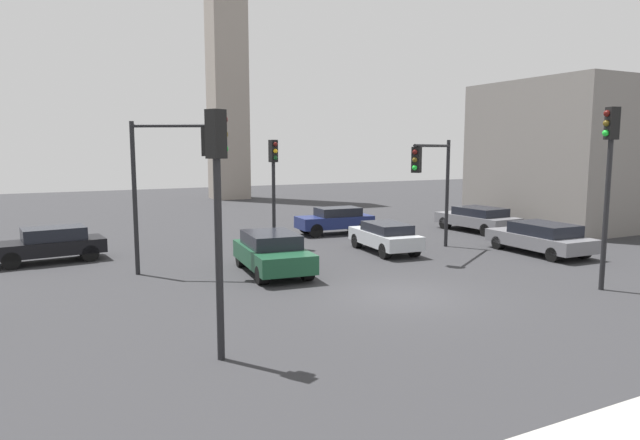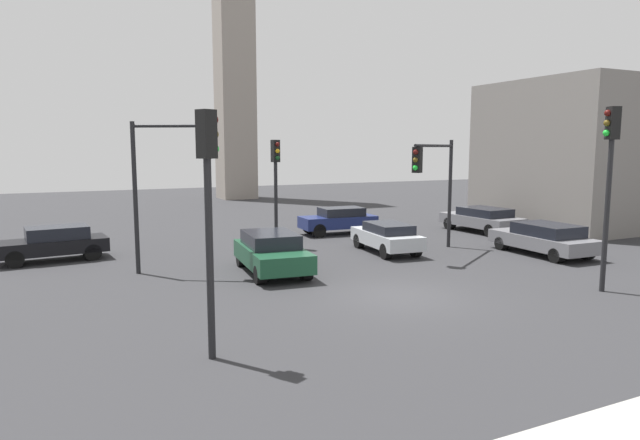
{
  "view_description": "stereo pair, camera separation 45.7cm",
  "coord_description": "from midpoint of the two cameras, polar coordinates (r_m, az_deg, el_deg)",
  "views": [
    {
      "loc": [
        -9.86,
        -13.7,
        4.53
      ],
      "look_at": [
        -0.38,
        4.87,
        1.81
      ],
      "focal_mm": 31.13,
      "sensor_mm": 36.0,
      "label": 1
    },
    {
      "loc": [
        -9.45,
        -13.9,
        4.53
      ],
      "look_at": [
        -0.38,
        4.87,
        1.81
      ],
      "focal_mm": 31.13,
      "sensor_mm": 36.0,
      "label": 2
    }
  ],
  "objects": [
    {
      "name": "traffic_light_4",
      "position": [
        23.85,
        12.25,
        4.87
      ],
      "size": [
        3.85,
        2.62,
        4.88
      ],
      "rotation": [
        0.0,
        0.0,
        -2.56
      ],
      "color": "black",
      "rests_on": "ground_plane"
    },
    {
      "name": "car_2",
      "position": [
        29.24,
        2.39,
        0.02
      ],
      "size": [
        4.07,
        1.88,
        1.4
      ],
      "rotation": [
        0.0,
        0.0,
        3.07
      ],
      "color": "navy",
      "rests_on": "ground_plane"
    },
    {
      "name": "car_1",
      "position": [
        31.24,
        16.74,
        0.12
      ],
      "size": [
        2.22,
        4.64,
        1.33
      ],
      "rotation": [
        0.0,
        0.0,
        1.61
      ],
      "color": "slate",
      "rests_on": "ground_plane"
    },
    {
      "name": "ground_plane",
      "position": [
        17.44,
        8.96,
        -7.71
      ],
      "size": [
        98.12,
        98.12,
        0.0
      ],
      "primitive_type": "plane",
      "color": "#2D2D30"
    },
    {
      "name": "skyline_tower",
      "position": [
        51.86,
        -8.63,
        20.52
      ],
      "size": [
        3.01,
        3.01,
        32.67
      ],
      "primitive_type": "cube",
      "color": "gray",
      "rests_on": "ground_plane"
    },
    {
      "name": "traffic_light_3",
      "position": [
        25.24,
        -4.05,
        4.9
      ],
      "size": [
        0.36,
        0.48,
        4.88
      ],
      "rotation": [
        0.0,
        0.0,
        -1.43
      ],
      "color": "black",
      "rests_on": "ground_plane"
    },
    {
      "name": "traffic_light_2",
      "position": [
        11.75,
        -10.29,
        3.23
      ],
      "size": [
        0.49,
        0.43,
        5.31
      ],
      "rotation": [
        0.0,
        0.0,
        0.45
      ],
      "color": "black",
      "rests_on": "ground_plane"
    },
    {
      "name": "building_flank",
      "position": [
        37.79,
        28.06,
        5.93
      ],
      "size": [
        14.11,
        8.81,
        8.21
      ],
      "primitive_type": "cube",
      "color": "gray",
      "rests_on": "ground_plane"
    },
    {
      "name": "car_4",
      "position": [
        24.26,
        7.42,
        -1.69
      ],
      "size": [
        2.07,
        4.16,
        1.3
      ],
      "rotation": [
        0.0,
        0.0,
        1.47
      ],
      "color": "#ADB2B7",
      "rests_on": "ground_plane"
    },
    {
      "name": "car_0",
      "position": [
        24.63,
        -25.2,
        -2.13
      ],
      "size": [
        4.24,
        2.09,
        1.39
      ],
      "rotation": [
        0.0,
        0.0,
        3.24
      ],
      "color": "black",
      "rests_on": "ground_plane"
    },
    {
      "name": "traffic_light_0",
      "position": [
        19.48,
        28.22,
        4.97
      ],
      "size": [
        0.49,
        0.4,
        5.78
      ],
      "rotation": [
        0.0,
        0.0,
        2.83
      ],
      "color": "black",
      "rests_on": "ground_plane"
    },
    {
      "name": "traffic_light_1",
      "position": [
        20.24,
        -14.57,
        5.42
      ],
      "size": [
        2.63,
        1.65,
        5.45
      ],
      "rotation": [
        0.0,
        0.0,
        -0.54
      ],
      "color": "black",
      "rests_on": "ground_plane"
    },
    {
      "name": "car_5",
      "position": [
        20.25,
        -4.35,
        -3.29
      ],
      "size": [
        2.39,
        4.52,
        1.46
      ],
      "rotation": [
        0.0,
        0.0,
        -1.67
      ],
      "color": "#19472D",
      "rests_on": "ground_plane"
    },
    {
      "name": "car_6",
      "position": [
        25.52,
        22.54,
        -1.75
      ],
      "size": [
        2.19,
        4.64,
        1.34
      ],
      "rotation": [
        0.0,
        0.0,
        1.53
      ],
      "color": "slate",
      "rests_on": "ground_plane"
    }
  ]
}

